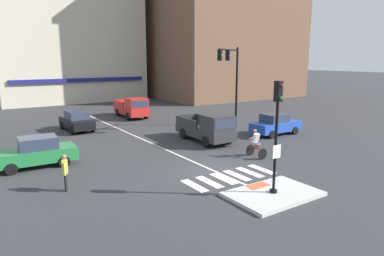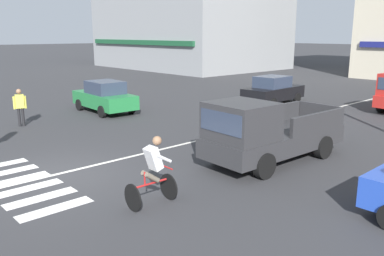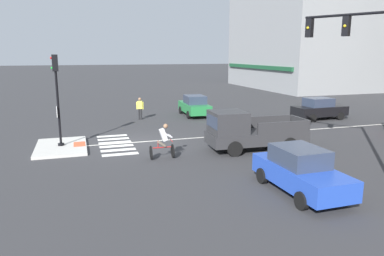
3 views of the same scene
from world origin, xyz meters
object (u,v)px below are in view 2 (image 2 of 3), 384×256
at_px(pedestrian_at_curb_left, 20,104).
at_px(cyclist, 153,170).
at_px(car_black_westbound_distant, 273,90).
at_px(pickup_truck_charcoal_eastbound_mid, 266,133).
at_px(car_green_cross_left, 105,97).

bearing_deg(pedestrian_at_curb_left, cyclist, -3.80).
relative_size(car_black_westbound_distant, pickup_truck_charcoal_eastbound_mid, 0.81).
xyz_separation_m(car_black_westbound_distant, cyclist, (6.72, -13.71, 0.06)).
distance_m(car_green_cross_left, cyclist, 12.30).
distance_m(car_green_cross_left, car_black_westbound_distant, 9.61).
bearing_deg(car_black_westbound_distant, pedestrian_at_curb_left, -107.10).
relative_size(pickup_truck_charcoal_eastbound_mid, cyclist, 3.08).
height_order(car_black_westbound_distant, pedestrian_at_curb_left, pedestrian_at_curb_left).
bearing_deg(car_green_cross_left, car_black_westbound_distant, 62.57).
distance_m(car_black_westbound_distant, cyclist, 15.27).
relative_size(cyclist, pedestrian_at_curb_left, 1.01).
bearing_deg(car_black_westbound_distant, cyclist, -63.88).
distance_m(car_black_westbound_distant, pickup_truck_charcoal_eastbound_mid, 11.28).
bearing_deg(pickup_truck_charcoal_eastbound_mid, pedestrian_at_curb_left, -160.12).
xyz_separation_m(cyclist, pedestrian_at_curb_left, (-10.72, 0.71, 0.11)).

